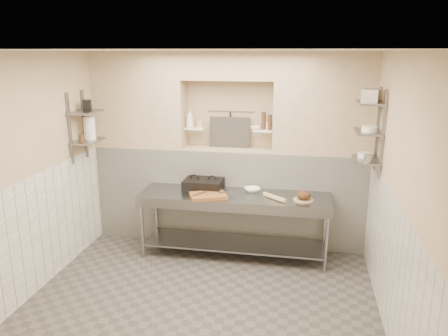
% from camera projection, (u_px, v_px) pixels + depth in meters
% --- Properties ---
extents(floor, '(4.00, 3.90, 0.10)m').
position_uv_depth(floor, '(202.00, 303.00, 5.09)').
color(floor, '#4D4945').
rests_on(floor, ground).
extents(ceiling, '(4.00, 3.90, 0.10)m').
position_uv_depth(ceiling, '(198.00, 45.00, 4.34)').
color(ceiling, silver).
rests_on(ceiling, ground).
extents(wall_left, '(0.10, 3.90, 2.80)m').
position_uv_depth(wall_left, '(29.00, 175.00, 5.08)').
color(wall_left, tan).
rests_on(wall_left, ground).
extents(wall_right, '(0.10, 3.90, 2.80)m').
position_uv_depth(wall_right, '(400.00, 195.00, 4.35)').
color(wall_right, tan).
rests_on(wall_right, ground).
extents(wall_back, '(4.00, 0.10, 2.80)m').
position_uv_depth(wall_back, '(231.00, 146.00, 6.62)').
color(wall_back, tan).
rests_on(wall_back, ground).
extents(wall_front, '(4.00, 0.10, 2.80)m').
position_uv_depth(wall_front, '(128.00, 273.00, 2.82)').
color(wall_front, tan).
rests_on(wall_front, ground).
extents(backwall_lower, '(4.00, 0.40, 1.40)m').
position_uv_depth(backwall_lower, '(228.00, 195.00, 6.56)').
color(backwall_lower, white).
rests_on(backwall_lower, floor).
extents(alcove_sill, '(1.30, 0.40, 0.02)m').
position_uv_depth(alcove_sill, '(228.00, 149.00, 6.38)').
color(alcove_sill, tan).
rests_on(alcove_sill, backwall_lower).
extents(backwall_pillar_left, '(1.35, 0.40, 1.40)m').
position_uv_depth(backwall_pillar_left, '(140.00, 100.00, 6.43)').
color(backwall_pillar_left, tan).
rests_on(backwall_pillar_left, backwall_lower).
extents(backwall_pillar_right, '(1.35, 0.40, 1.40)m').
position_uv_depth(backwall_pillar_right, '(324.00, 104.00, 5.97)').
color(backwall_pillar_right, tan).
rests_on(backwall_pillar_right, backwall_lower).
extents(backwall_header, '(1.30, 0.40, 0.40)m').
position_uv_depth(backwall_header, '(229.00, 66.00, 6.07)').
color(backwall_header, tan).
rests_on(backwall_header, backwall_lower).
extents(wainscot_left, '(0.02, 3.90, 1.40)m').
position_uv_depth(wainscot_left, '(40.00, 231.00, 5.25)').
color(wainscot_left, white).
rests_on(wainscot_left, floor).
extents(wainscot_right, '(0.02, 3.90, 1.40)m').
position_uv_depth(wainscot_right, '(387.00, 259.00, 4.55)').
color(wainscot_right, white).
rests_on(wainscot_right, floor).
extents(alcove_shelf_left, '(0.28, 0.16, 0.02)m').
position_uv_depth(alcove_shelf_left, '(195.00, 128.00, 6.39)').
color(alcove_shelf_left, white).
rests_on(alcove_shelf_left, backwall_lower).
extents(alcove_shelf_right, '(0.28, 0.16, 0.02)m').
position_uv_depth(alcove_shelf_right, '(263.00, 131.00, 6.21)').
color(alcove_shelf_right, white).
rests_on(alcove_shelf_right, backwall_lower).
extents(utensil_rail, '(0.70, 0.02, 0.02)m').
position_uv_depth(utensil_rail, '(231.00, 111.00, 6.40)').
color(utensil_rail, gray).
rests_on(utensil_rail, wall_back).
extents(hanging_steel, '(0.02, 0.02, 0.30)m').
position_uv_depth(hanging_steel, '(230.00, 122.00, 6.42)').
color(hanging_steel, black).
rests_on(hanging_steel, utensil_rail).
extents(splash_panel, '(0.60, 0.08, 0.45)m').
position_uv_depth(splash_panel, '(230.00, 132.00, 6.41)').
color(splash_panel, '#383330').
rests_on(splash_panel, alcove_sill).
extents(shelf_rail_left_a, '(0.03, 0.03, 0.95)m').
position_uv_depth(shelf_rail_left_a, '(85.00, 124.00, 6.15)').
color(shelf_rail_left_a, slate).
rests_on(shelf_rail_left_a, wall_left).
extents(shelf_rail_left_b, '(0.03, 0.03, 0.95)m').
position_uv_depth(shelf_rail_left_b, '(70.00, 129.00, 5.77)').
color(shelf_rail_left_b, slate).
rests_on(shelf_rail_left_b, wall_left).
extents(wall_shelf_left_lower, '(0.30, 0.50, 0.02)m').
position_uv_depth(wall_shelf_left_lower, '(88.00, 141.00, 5.99)').
color(wall_shelf_left_lower, slate).
rests_on(wall_shelf_left_lower, wall_left).
extents(wall_shelf_left_upper, '(0.30, 0.50, 0.03)m').
position_uv_depth(wall_shelf_left_upper, '(85.00, 112.00, 5.88)').
color(wall_shelf_left_upper, slate).
rests_on(wall_shelf_left_upper, wall_left).
extents(shelf_rail_right_a, '(0.03, 0.03, 1.05)m').
position_uv_depth(shelf_rail_right_a, '(377.00, 129.00, 5.44)').
color(shelf_rail_right_a, slate).
rests_on(shelf_rail_right_a, wall_right).
extents(shelf_rail_right_b, '(0.03, 0.03, 1.05)m').
position_uv_depth(shelf_rail_right_b, '(383.00, 135.00, 5.06)').
color(shelf_rail_right_b, slate).
rests_on(shelf_rail_right_b, wall_right).
extents(wall_shelf_right_lower, '(0.30, 0.50, 0.02)m').
position_uv_depth(wall_shelf_right_lower, '(366.00, 160.00, 5.36)').
color(wall_shelf_right_lower, slate).
rests_on(wall_shelf_right_lower, wall_right).
extents(wall_shelf_right_mid, '(0.30, 0.50, 0.02)m').
position_uv_depth(wall_shelf_right_mid, '(368.00, 132.00, 5.27)').
color(wall_shelf_right_mid, slate).
rests_on(wall_shelf_right_mid, wall_right).
extents(wall_shelf_right_upper, '(0.30, 0.50, 0.03)m').
position_uv_depth(wall_shelf_right_upper, '(371.00, 103.00, 5.18)').
color(wall_shelf_right_upper, slate).
rests_on(wall_shelf_right_upper, wall_right).
extents(prep_table, '(2.60, 0.70, 0.90)m').
position_uv_depth(prep_table, '(234.00, 213.00, 6.00)').
color(prep_table, gray).
rests_on(prep_table, floor).
extents(panini_press, '(0.54, 0.40, 0.15)m').
position_uv_depth(panini_press, '(203.00, 184.00, 6.16)').
color(panini_press, black).
rests_on(panini_press, prep_table).
extents(cutting_board, '(0.56, 0.49, 0.04)m').
position_uv_depth(cutting_board, '(208.00, 196.00, 5.85)').
color(cutting_board, brown).
rests_on(cutting_board, prep_table).
extents(knife_blade, '(0.25, 0.10, 0.01)m').
position_uv_depth(knife_blade, '(228.00, 192.00, 5.89)').
color(knife_blade, gray).
rests_on(knife_blade, cutting_board).
extents(tongs, '(0.15, 0.21, 0.02)m').
position_uv_depth(tongs, '(200.00, 193.00, 5.83)').
color(tongs, gray).
rests_on(tongs, cutting_board).
extents(mixing_bowl, '(0.29, 0.29, 0.05)m').
position_uv_depth(mixing_bowl, '(252.00, 190.00, 6.08)').
color(mixing_bowl, white).
rests_on(mixing_bowl, prep_table).
extents(rolling_pin, '(0.33, 0.30, 0.06)m').
position_uv_depth(rolling_pin, '(275.00, 197.00, 5.74)').
color(rolling_pin, tan).
rests_on(rolling_pin, prep_table).
extents(bread_board, '(0.26, 0.26, 0.02)m').
position_uv_depth(bread_board, '(303.00, 200.00, 5.72)').
color(bread_board, tan).
rests_on(bread_board, prep_table).
extents(bread_loaf, '(0.19, 0.19, 0.12)m').
position_uv_depth(bread_loaf, '(304.00, 195.00, 5.71)').
color(bread_loaf, '#4C2D19').
rests_on(bread_loaf, bread_board).
extents(bottle_soap, '(0.11, 0.11, 0.27)m').
position_uv_depth(bottle_soap, '(190.00, 118.00, 6.34)').
color(bottle_soap, white).
rests_on(bottle_soap, alcove_shelf_left).
extents(jar_alcove, '(0.07, 0.07, 0.11)m').
position_uv_depth(jar_alcove, '(201.00, 124.00, 6.35)').
color(jar_alcove, tan).
rests_on(jar_alcove, alcove_shelf_left).
extents(bowl_alcove, '(0.19, 0.19, 0.05)m').
position_uv_depth(bowl_alcove, '(255.00, 128.00, 6.22)').
color(bowl_alcove, white).
rests_on(bowl_alcove, alcove_shelf_right).
extents(condiment_a, '(0.06, 0.06, 0.22)m').
position_uv_depth(condiment_a, '(270.00, 122.00, 6.15)').
color(condiment_a, '#432A19').
rests_on(condiment_a, alcove_shelf_right).
extents(condiment_b, '(0.06, 0.06, 0.26)m').
position_uv_depth(condiment_b, '(264.00, 121.00, 6.19)').
color(condiment_b, '#432A19').
rests_on(condiment_b, alcove_shelf_right).
extents(condiment_c, '(0.07, 0.07, 0.12)m').
position_uv_depth(condiment_c, '(269.00, 126.00, 6.20)').
color(condiment_c, white).
rests_on(condiment_c, alcove_shelf_right).
extents(jug_left, '(0.16, 0.16, 0.31)m').
position_uv_depth(jug_left, '(89.00, 128.00, 6.02)').
color(jug_left, white).
rests_on(jug_left, wall_shelf_left_lower).
extents(jar_left, '(0.07, 0.07, 0.11)m').
position_uv_depth(jar_left, '(82.00, 138.00, 5.82)').
color(jar_left, '#432A19').
rests_on(jar_left, wall_shelf_left_lower).
extents(box_left_upper, '(0.13, 0.13, 0.14)m').
position_uv_depth(box_left_upper, '(87.00, 105.00, 5.93)').
color(box_left_upper, black).
rests_on(box_left_upper, wall_shelf_left_upper).
extents(bowl_right, '(0.18, 0.18, 0.05)m').
position_uv_depth(bowl_right, '(365.00, 155.00, 5.43)').
color(bowl_right, white).
rests_on(bowl_right, wall_shelf_right_lower).
extents(canister_right, '(0.09, 0.09, 0.09)m').
position_uv_depth(canister_right, '(368.00, 158.00, 5.18)').
color(canister_right, gray).
rests_on(canister_right, wall_shelf_right_lower).
extents(bowl_right_mid, '(0.18, 0.18, 0.07)m').
position_uv_depth(bowl_right_mid, '(369.00, 129.00, 5.20)').
color(bowl_right_mid, white).
rests_on(bowl_right_mid, wall_shelf_right_mid).
extents(basket_right, '(0.26, 0.29, 0.15)m').
position_uv_depth(basket_right, '(372.00, 95.00, 5.14)').
color(basket_right, gray).
rests_on(basket_right, wall_shelf_right_upper).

